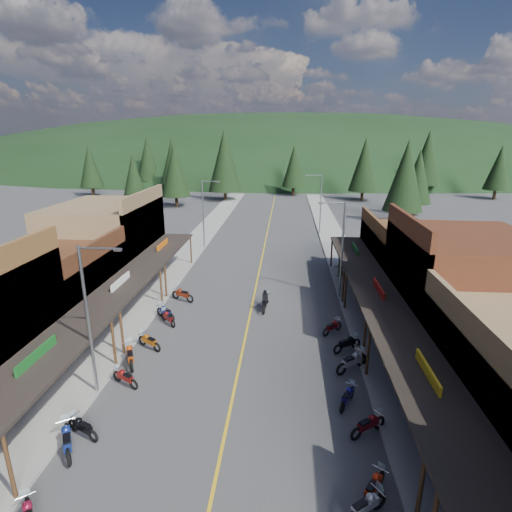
% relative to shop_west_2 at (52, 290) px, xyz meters
% --- Properties ---
extents(ground, '(220.00, 220.00, 0.00)m').
position_rel_shop_west_2_xyz_m(ground, '(13.75, -1.70, -2.53)').
color(ground, '#38383A').
rests_on(ground, ground).
extents(centerline, '(0.15, 90.00, 0.01)m').
position_rel_shop_west_2_xyz_m(centerline, '(13.75, 18.30, -2.53)').
color(centerline, gold).
rests_on(centerline, ground).
extents(sidewalk_west, '(3.40, 94.00, 0.15)m').
position_rel_shop_west_2_xyz_m(sidewalk_west, '(5.05, 18.30, -2.46)').
color(sidewalk_west, gray).
rests_on(sidewalk_west, ground).
extents(sidewalk_east, '(3.40, 94.00, 0.15)m').
position_rel_shop_west_2_xyz_m(sidewalk_east, '(22.45, 18.30, -2.46)').
color(sidewalk_east, gray).
rests_on(sidewalk_east, ground).
extents(shop_west_2, '(10.90, 9.00, 6.20)m').
position_rel_shop_west_2_xyz_m(shop_west_2, '(0.00, 0.00, 0.00)').
color(shop_west_2, '#3F2111').
rests_on(shop_west_2, ground).
extents(shop_west_3, '(10.90, 10.20, 8.20)m').
position_rel_shop_west_2_xyz_m(shop_west_3, '(-0.03, 9.60, 0.99)').
color(shop_west_3, brown).
rests_on(shop_west_3, ground).
extents(shop_east_2, '(10.90, 9.00, 8.20)m').
position_rel_shop_west_2_xyz_m(shop_east_2, '(27.54, 0.00, 0.99)').
color(shop_east_2, '#562B19').
rests_on(shop_east_2, ground).
extents(shop_east_3, '(10.90, 10.20, 6.20)m').
position_rel_shop_west_2_xyz_m(shop_east_3, '(27.51, 9.60, -0.00)').
color(shop_east_3, '#4C2D16').
rests_on(shop_east_3, ground).
extents(streetlight_0, '(2.16, 0.18, 8.00)m').
position_rel_shop_west_2_xyz_m(streetlight_0, '(6.80, -7.70, 1.93)').
color(streetlight_0, gray).
rests_on(streetlight_0, ground).
extents(streetlight_1, '(2.16, 0.18, 8.00)m').
position_rel_shop_west_2_xyz_m(streetlight_1, '(6.80, 20.30, 1.93)').
color(streetlight_1, gray).
rests_on(streetlight_1, ground).
extents(streetlight_2, '(2.16, 0.18, 8.00)m').
position_rel_shop_west_2_xyz_m(streetlight_2, '(20.71, 6.30, 1.93)').
color(streetlight_2, gray).
rests_on(streetlight_2, ground).
extents(streetlight_3, '(2.16, 0.18, 8.00)m').
position_rel_shop_west_2_xyz_m(streetlight_3, '(20.71, 28.30, 1.93)').
color(streetlight_3, gray).
rests_on(streetlight_3, ground).
extents(ridge_hill, '(310.00, 140.00, 60.00)m').
position_rel_shop_west_2_xyz_m(ridge_hill, '(13.75, 133.30, -2.53)').
color(ridge_hill, black).
rests_on(ridge_hill, ground).
extents(pine_0, '(5.04, 5.04, 11.00)m').
position_rel_shop_west_2_xyz_m(pine_0, '(-26.25, 60.30, 3.95)').
color(pine_0, black).
rests_on(pine_0, ground).
extents(pine_1, '(5.88, 5.88, 12.50)m').
position_rel_shop_west_2_xyz_m(pine_1, '(-10.25, 68.30, 4.70)').
color(pine_1, black).
rests_on(pine_1, ground).
extents(pine_2, '(6.72, 6.72, 14.00)m').
position_rel_shop_west_2_xyz_m(pine_2, '(3.75, 56.30, 5.46)').
color(pine_2, black).
rests_on(pine_2, ground).
extents(pine_3, '(5.04, 5.04, 11.00)m').
position_rel_shop_west_2_xyz_m(pine_3, '(17.75, 64.30, 3.95)').
color(pine_3, black).
rests_on(pine_3, ground).
extents(pine_4, '(5.88, 5.88, 12.50)m').
position_rel_shop_west_2_xyz_m(pine_4, '(31.75, 58.30, 4.70)').
color(pine_4, black).
rests_on(pine_4, ground).
extents(pine_5, '(6.72, 6.72, 14.00)m').
position_rel_shop_west_2_xyz_m(pine_5, '(47.75, 70.30, 5.46)').
color(pine_5, black).
rests_on(pine_5, ground).
extents(pine_6, '(5.04, 5.04, 11.00)m').
position_rel_shop_west_2_xyz_m(pine_6, '(59.75, 62.30, 3.95)').
color(pine_6, black).
rests_on(pine_6, ground).
extents(pine_7, '(5.88, 5.88, 12.50)m').
position_rel_shop_west_2_xyz_m(pine_7, '(-18.25, 74.30, 4.70)').
color(pine_7, black).
rests_on(pine_7, ground).
extents(pine_8, '(4.48, 4.48, 10.00)m').
position_rel_shop_west_2_xyz_m(pine_8, '(-8.25, 38.30, 3.44)').
color(pine_8, black).
rests_on(pine_8, ground).
extents(pine_9, '(4.93, 4.93, 10.80)m').
position_rel_shop_west_2_xyz_m(pine_9, '(37.75, 43.30, 3.85)').
color(pine_9, black).
rests_on(pine_9, ground).
extents(pine_10, '(5.38, 5.38, 11.60)m').
position_rel_shop_west_2_xyz_m(pine_10, '(-4.25, 48.30, 4.25)').
color(pine_10, black).
rests_on(pine_10, ground).
extents(pine_11, '(5.82, 5.82, 12.40)m').
position_rel_shop_west_2_xyz_m(pine_11, '(33.75, 36.30, 4.65)').
color(pine_11, black).
rests_on(pine_11, ground).
extents(bike_west_3, '(1.85, 2.38, 1.32)m').
position_rel_shop_west_2_xyz_m(bike_west_3, '(7.27, -11.69, -1.87)').
color(bike_west_3, navy).
rests_on(bike_west_3, ground).
extents(bike_west_4, '(1.98, 1.41, 1.09)m').
position_rel_shop_west_2_xyz_m(bike_west_4, '(7.46, -10.79, -1.99)').
color(bike_west_4, black).
rests_on(bike_west_4, ground).
extents(bike_west_5, '(1.95, 1.45, 1.07)m').
position_rel_shop_west_2_xyz_m(bike_west_5, '(7.87, -6.95, -2.00)').
color(bike_west_5, maroon).
rests_on(bike_west_5, ground).
extents(bike_west_6, '(1.70, 2.42, 1.32)m').
position_rel_shop_west_2_xyz_m(bike_west_6, '(7.37, -4.91, -1.87)').
color(bike_west_6, '#B43C0C').
rests_on(bike_west_6, ground).
extents(bike_west_7, '(2.04, 1.62, 1.14)m').
position_rel_shop_west_2_xyz_m(bike_west_7, '(7.88, -3.07, -1.96)').
color(bike_west_7, '#B2570C').
rests_on(bike_west_7, ground).
extents(bike_west_8, '(1.76, 1.80, 1.08)m').
position_rel_shop_west_2_xyz_m(bike_west_8, '(8.09, 0.37, -1.99)').
color(bike_west_8, maroon).
rests_on(bike_west_8, ground).
extents(bike_west_9, '(2.02, 1.82, 1.17)m').
position_rel_shop_west_2_xyz_m(bike_west_9, '(7.65, 1.20, -1.95)').
color(bike_west_9, navy).
rests_on(bike_west_9, ground).
extents(bike_west_10, '(2.27, 1.65, 1.24)m').
position_rel_shop_west_2_xyz_m(bike_west_10, '(8.07, 4.54, -1.91)').
color(bike_west_10, maroon).
rests_on(bike_west_10, ground).
extents(bike_east_2, '(2.02, 1.69, 1.14)m').
position_rel_shop_west_2_xyz_m(bike_east_2, '(19.26, -13.88, -1.96)').
color(bike_east_2, '#9D9CA1').
rests_on(bike_east_2, ground).
extents(bike_east_3, '(1.61, 1.92, 1.09)m').
position_rel_shop_west_2_xyz_m(bike_east_3, '(19.73, -13.00, -1.99)').
color(bike_east_3, red).
rests_on(bike_east_3, ground).
extents(bike_east_4, '(2.01, 1.66, 1.13)m').
position_rel_shop_west_2_xyz_m(bike_east_4, '(20.17, -9.68, -1.97)').
color(bike_east_4, maroon).
rests_on(bike_east_4, ground).
extents(bike_east_5, '(1.43, 1.97, 1.08)m').
position_rel_shop_west_2_xyz_m(bike_east_5, '(19.53, -7.69, -1.99)').
color(bike_east_5, navy).
rests_on(bike_east_5, ground).
extents(bike_east_6, '(2.31, 1.99, 1.32)m').
position_rel_shop_west_2_xyz_m(bike_east_6, '(20.22, -4.61, -1.88)').
color(bike_east_6, '#A7A7AD').
rests_on(bike_east_6, ground).
extents(bike_east_7, '(2.07, 1.66, 1.16)m').
position_rel_shop_west_2_xyz_m(bike_east_7, '(20.25, -2.42, -1.95)').
color(bike_east_7, black).
rests_on(bike_east_7, ground).
extents(bike_east_8, '(1.74, 1.75, 1.06)m').
position_rel_shop_west_2_xyz_m(bike_east_8, '(19.59, -0.13, -2.00)').
color(bike_east_8, maroon).
rests_on(bike_east_8, ground).
extents(rider_on_bike, '(0.91, 2.34, 1.75)m').
position_rel_shop_west_2_xyz_m(rider_on_bike, '(14.84, 3.29, -1.83)').
color(rider_on_bike, black).
rests_on(rider_on_bike, ground).
extents(pedestrian_east_a, '(0.42, 0.63, 1.73)m').
position_rel_shop_west_2_xyz_m(pedestrian_east_a, '(22.26, -8.44, -1.52)').
color(pedestrian_east_a, '#281E2D').
rests_on(pedestrian_east_a, sidewalk_east).
extents(pedestrian_east_b, '(0.97, 0.66, 1.84)m').
position_rel_shop_west_2_xyz_m(pedestrian_east_b, '(21.40, 11.12, -1.46)').
color(pedestrian_east_b, brown).
rests_on(pedestrian_east_b, sidewalk_east).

